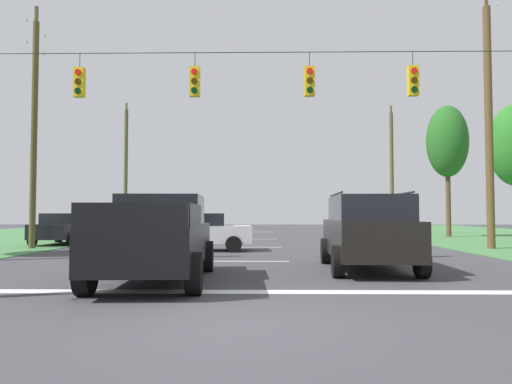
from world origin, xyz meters
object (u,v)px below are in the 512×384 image
Objects in this scene: suv_black at (368,230)px; distant_car_crossing_white at (198,231)px; distant_car_oncoming at (65,228)px; utility_pole_mid_left at (34,126)px; overhead_signal_span at (252,136)px; utility_pole_far_right at (392,169)px; utility_pole_far_left at (126,170)px; pickup_truck at (158,238)px; tree_roadside_left at (447,142)px; utility_pole_mid_right at (489,123)px.

distant_car_crossing_white is (-5.47, 6.62, -0.27)m from suv_black.
utility_pole_mid_left reaches higher than distant_car_oncoming.
overhead_signal_span reaches higher than distant_car_oncoming.
utility_pole_far_left is (-19.36, 0.42, 0.03)m from utility_pole_far_right.
distant_car_crossing_white is at bearing 91.91° from pickup_truck.
distant_car_crossing_white is 1.03× the size of distant_car_oncoming.
overhead_signal_span is 1.98× the size of utility_pole_far_right.
overhead_signal_span is at bearing -127.34° from tree_roadside_left.
utility_pole_far_left reaches higher than distant_car_oncoming.
utility_pole_mid_right is 1.32× the size of tree_roadside_left.
suv_black is 1.09× the size of distant_car_crossing_white.
utility_pole_mid_left is (-7.24, 0.94, 4.50)m from distant_car_crossing_white.
utility_pole_far_left is (-0.37, 11.70, 3.95)m from distant_car_oncoming.
utility_pole_mid_right is at bearing -101.72° from tree_roadside_left.
distant_car_oncoming is (-12.56, 10.62, -0.27)m from suv_black.
suv_black is at bearing 22.92° from pickup_truck.
suv_black is 1.13× the size of distant_car_oncoming.
utility_pole_far_left reaches higher than distant_car_crossing_white.
overhead_signal_span is 22.34m from utility_pole_far_left.
overhead_signal_span is 1.64× the size of utility_pole_mid_right.
distant_car_oncoming is 5.44m from utility_pole_mid_left.
overhead_signal_span is 21.89m from utility_pole_far_right.
utility_pole_far_right reaches higher than distant_car_crossing_white.
pickup_truck is at bearing -157.08° from suv_black.
utility_pole_far_left reaches higher than overhead_signal_span.
distant_car_oncoming is (-7.39, 12.80, -0.18)m from pickup_truck.
distant_car_crossing_white and distant_car_oncoming have the same top height.
suv_black is 0.57× the size of tree_roadside_left.
pickup_truck is at bearing -115.70° from utility_pole_far_right.
utility_pole_mid_left is at bearing 150.82° from overhead_signal_span.
overhead_signal_span is 1.75× the size of utility_pole_mid_left.
utility_pole_mid_right is 1.16× the size of utility_pole_far_left.
overhead_signal_span is at bearing -29.18° from utility_pole_mid_left.
suv_black is at bearing -106.34° from utility_pole_far_right.
suv_black is at bearing -116.38° from tree_roadside_left.
utility_pole_mid_left is at bearing -89.09° from utility_pole_far_left.
distant_car_oncoming is at bearing -149.28° from utility_pole_far_right.
pickup_truck is 0.57× the size of utility_pole_far_left.
distant_car_crossing_white is at bearing 129.55° from suv_black.
utility_pole_mid_right reaches higher than distant_car_oncoming.
distant_car_oncoming is 0.45× the size of utility_pole_far_left.
pickup_truck is 1.13× the size of suv_black.
distant_car_crossing_white is 19.75m from utility_pole_far_right.
distant_car_crossing_white is 13.21m from utility_pole_mid_right.
utility_pole_mid_right is at bearing -36.34° from utility_pole_far_left.
distant_car_oncoming is at bearing -160.56° from tree_roadside_left.
utility_pole_far_right reaches higher than tree_roadside_left.
utility_pole_far_right is at bearing 73.66° from suv_black.
suv_black is 0.52× the size of utility_pole_far_right.
distant_car_crossing_white is 8.15m from distant_car_oncoming.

